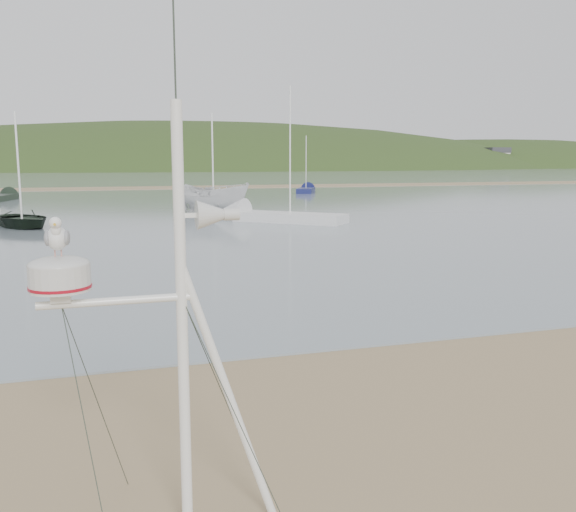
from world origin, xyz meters
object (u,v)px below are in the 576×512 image
object	(u,v)px
boat_dark	(20,185)
sailboat_white_near	(253,216)
boat_white	(213,173)
sailboat_blue_far	(307,189)
sailboat_dark_mid	(7,196)
mast_rig	(179,420)

from	to	relation	value
boat_dark	sailboat_white_near	bearing A→B (deg)	-30.10
boat_white	sailboat_white_near	distance (m)	5.59
sailboat_blue_far	sailboat_dark_mid	xyz separation A→B (m)	(-29.04, -3.90, -0.00)
boat_white	sailboat_white_near	size ratio (longest dim) A/B	0.64
mast_rig	sailboat_blue_far	size ratio (longest dim) A/B	0.75
boat_white	sailboat_dark_mid	xyz separation A→B (m)	(-14.69, 19.41, -2.35)
boat_white	sailboat_dark_mid	size ratio (longest dim) A/B	0.76
boat_dark	sailboat_white_near	distance (m)	12.34
mast_rig	boat_dark	distance (m)	28.71
sailboat_blue_far	sailboat_white_near	xyz separation A→B (m)	(-12.94, -28.19, -0.00)
boat_dark	sailboat_blue_far	world-z (taller)	sailboat_blue_far
mast_rig	sailboat_blue_far	xyz separation A→B (m)	(20.68, 56.70, -0.86)
boat_white	sailboat_blue_far	size ratio (longest dim) A/B	0.81
boat_dark	boat_white	xyz separation A→B (m)	(10.78, 5.05, 0.45)
sailboat_blue_far	sailboat_white_near	bearing A→B (deg)	-114.65
mast_rig	sailboat_dark_mid	distance (m)	53.47
boat_white	sailboat_dark_mid	bearing A→B (deg)	79.58
boat_dark	boat_white	bearing A→B (deg)	-5.82
mast_rig	sailboat_white_near	world-z (taller)	sailboat_white_near
boat_dark	sailboat_dark_mid	xyz separation A→B (m)	(-3.91, 24.45, -1.90)
boat_white	mast_rig	bearing A→B (deg)	-148.28
mast_rig	boat_white	world-z (taller)	boat_white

